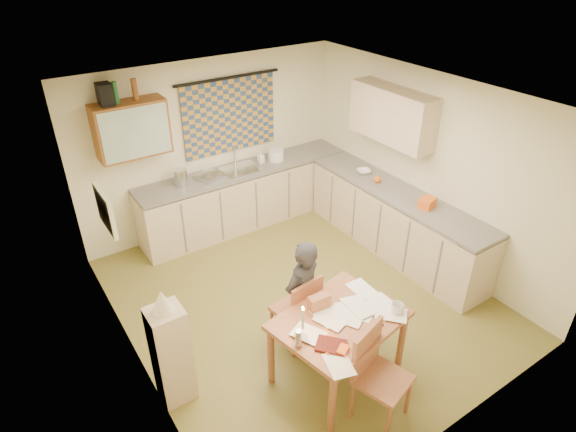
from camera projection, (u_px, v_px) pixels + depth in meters
floor at (301, 298)px, 6.00m from camera, size 4.00×4.50×0.02m
ceiling at (304, 100)px, 4.71m from camera, size 4.00×4.50×0.02m
wall_back at (212, 146)px, 6.96m from camera, size 4.00×0.02×2.50m
wall_front at (470, 331)px, 3.74m from camera, size 4.00×0.02×2.50m
wall_left at (123, 272)px, 4.39m from camera, size 0.02×4.50×2.50m
wall_right at (427, 168)px, 6.32m from camera, size 0.02×4.50×2.50m
window_blind at (230, 116)px, 6.87m from camera, size 1.45×0.03×1.05m
curtain_rod at (228, 78)px, 6.58m from camera, size 1.60×0.04×0.04m
wall_cabinet at (131, 129)px, 6.00m from camera, size 0.90×0.34×0.70m
wall_cabinet_glass at (136, 133)px, 5.88m from camera, size 0.84×0.02×0.64m
upper_cabinet_right at (392, 115)px, 6.31m from camera, size 0.34×1.30×0.70m
framed_print at (105, 210)px, 4.46m from camera, size 0.04×0.50×0.40m
print_canvas at (108, 209)px, 4.47m from camera, size 0.01×0.42×0.32m
counter_back at (246, 196)px, 7.32m from camera, size 3.30×0.62×0.92m
counter_right at (395, 222)px, 6.68m from camera, size 0.62×2.95×0.92m
stove at (448, 254)px, 6.02m from camera, size 0.58×0.58×0.90m
sink at (241, 172)px, 7.07m from camera, size 0.56×0.46×0.10m
tap at (235, 156)px, 7.11m from camera, size 0.03×0.03×0.28m
dish_rack at (209, 176)px, 6.79m from camera, size 0.43×0.40×0.06m
kettle at (181, 178)px, 6.54m from camera, size 0.21×0.21×0.24m
mixing_bowl at (276, 155)px, 7.30m from camera, size 0.26×0.26×0.16m
soap_bottle at (261, 157)px, 7.22m from camera, size 0.08×0.09×0.19m
bowl at (364, 171)px, 6.93m from camera, size 0.35×0.35×0.05m
orange_bag at (427, 203)px, 6.06m from camera, size 0.25×0.21×0.12m
fruit_orange at (377, 179)px, 6.66m from camera, size 0.10×0.10×0.10m
speaker at (105, 94)px, 5.64m from camera, size 0.16×0.20×0.26m
bottle_green at (115, 93)px, 5.70m from camera, size 0.08×0.08×0.26m
bottle_brown at (135, 89)px, 5.82m from camera, size 0.08×0.08×0.26m
dining_table at (338, 346)px, 4.78m from camera, size 1.34×1.11×0.75m
chair_far at (296, 321)px, 5.22m from camera, size 0.46×0.46×0.91m
chair_near at (379, 392)px, 4.40m from camera, size 0.54×0.54×0.97m
person at (302, 296)px, 5.00m from camera, size 0.64×0.56×1.32m
shelf_stand at (171, 355)px, 4.47m from camera, size 0.32×0.30×1.08m
lampshade at (162, 301)px, 4.14m from camera, size 0.20×0.20×0.22m
letter_rack at (319, 302)px, 4.66m from camera, size 0.23×0.12×0.16m
mug at (397, 308)px, 4.63m from camera, size 0.16×0.16×0.10m
magazine at (329, 354)px, 4.19m from camera, size 0.46×0.46×0.03m
book at (318, 346)px, 4.27m from camera, size 0.21×0.28×0.02m
orange_box at (343, 350)px, 4.21m from camera, size 0.14×0.13×0.04m
eyeglasses at (378, 327)px, 4.48m from camera, size 0.14×0.07×0.02m
candle_holder at (299, 338)px, 4.24m from camera, size 0.06×0.06×0.18m
candle at (303, 319)px, 4.16m from camera, size 0.03×0.03×0.22m
candle_flame at (303, 308)px, 4.11m from camera, size 0.02×0.02×0.02m
papers at (352, 315)px, 4.61m from camera, size 1.15×0.98×0.02m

